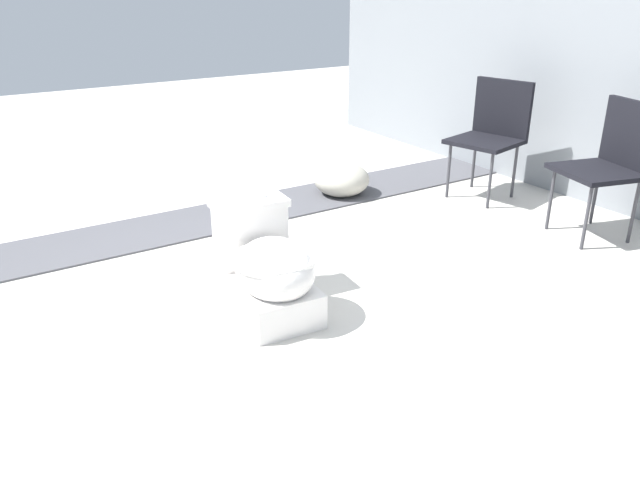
{
  "coord_description": "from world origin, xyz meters",
  "views": [
    {
      "loc": [
        2.59,
        -1.05,
        1.52
      ],
      "look_at": [
        0.17,
        0.48,
        0.3
      ],
      "focal_mm": 35.0,
      "sensor_mm": 36.0,
      "label": 1
    }
  ],
  "objects_px": {
    "toilet": "(268,269)",
    "boulder_near": "(342,179)",
    "folding_chair_left": "(493,127)",
    "folding_chair_middle": "(614,156)"
  },
  "relations": [
    {
      "from": "toilet",
      "to": "boulder_near",
      "type": "relative_size",
      "value": 1.61
    },
    {
      "from": "toilet",
      "to": "folding_chair_left",
      "type": "distance_m",
      "value": 2.33
    },
    {
      "from": "folding_chair_left",
      "to": "boulder_near",
      "type": "bearing_deg",
      "value": -44.16
    },
    {
      "from": "folding_chair_middle",
      "to": "boulder_near",
      "type": "bearing_deg",
      "value": -42.48
    },
    {
      "from": "toilet",
      "to": "boulder_near",
      "type": "bearing_deg",
      "value": 139.52
    },
    {
      "from": "folding_chair_middle",
      "to": "boulder_near",
      "type": "xyz_separation_m",
      "value": [
        -1.51,
        -0.96,
        -0.39
      ]
    },
    {
      "from": "folding_chair_left",
      "to": "boulder_near",
      "type": "distance_m",
      "value": 1.16
    },
    {
      "from": "toilet",
      "to": "folding_chair_left",
      "type": "xyz_separation_m",
      "value": [
        -0.68,
        2.21,
        0.29
      ]
    },
    {
      "from": "toilet",
      "to": "boulder_near",
      "type": "xyz_separation_m",
      "value": [
        -1.24,
        1.28,
        -0.1
      ]
    },
    {
      "from": "folding_chair_middle",
      "to": "boulder_near",
      "type": "height_order",
      "value": "folding_chair_middle"
    }
  ]
}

